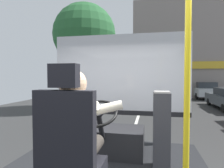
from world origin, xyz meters
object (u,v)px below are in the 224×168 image
object	(u,v)px
fare_box	(161,130)
steering_console	(107,139)
handrail_pole	(187,100)
driver_seat	(70,155)
parked_car_silver	(204,90)
bus_driver	(76,128)

from	to	relation	value
fare_box	steering_console	bearing A→B (deg)	159.02
handrail_pole	driver_seat	bearing A→B (deg)	-177.33
driver_seat	parked_car_silver	xyz separation A→B (m)	(5.12, 16.15, -0.51)
handrail_pole	parked_car_silver	xyz separation A→B (m)	(4.22, 16.11, -0.98)
fare_box	parked_car_silver	distance (m)	15.74
driver_seat	parked_car_silver	size ratio (longest dim) A/B	0.31
steering_console	parked_car_silver	size ratio (longest dim) A/B	0.27
bus_driver	handrail_pole	xyz separation A→B (m)	(0.91, -0.07, 0.28)
driver_seat	parked_car_silver	world-z (taller)	driver_seat
bus_driver	handrail_pole	bearing A→B (deg)	-4.62
bus_driver	parked_car_silver	xyz separation A→B (m)	(5.12, 16.04, -0.71)
driver_seat	fare_box	world-z (taller)	driver_seat
driver_seat	handrail_pole	world-z (taller)	handrail_pole
steering_console	fare_box	xyz separation A→B (m)	(0.78, -0.30, 0.27)
driver_seat	fare_box	xyz separation A→B (m)	(0.78, 1.04, -0.04)
parked_car_silver	handrail_pole	bearing A→B (deg)	-104.66
bus_driver	steering_console	world-z (taller)	bus_driver
handrail_pole	steering_console	bearing A→B (deg)	124.98
bus_driver	parked_car_silver	distance (m)	16.85
fare_box	driver_seat	bearing A→B (deg)	-127.01
fare_box	parked_car_silver	size ratio (longest dim) A/B	0.24
parked_car_silver	bus_driver	bearing A→B (deg)	-107.71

